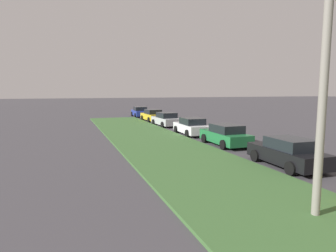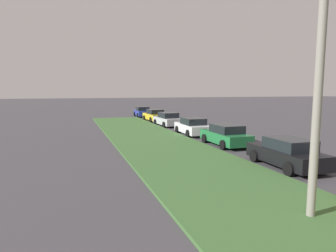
{
  "view_description": "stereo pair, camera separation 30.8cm",
  "coord_description": "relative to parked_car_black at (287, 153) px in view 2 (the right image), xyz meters",
  "views": [
    {
      "loc": [
        0.58,
        12.96,
        3.79
      ],
      "look_at": [
        18.99,
        6.41,
        1.38
      ],
      "focal_mm": 30.92,
      "sensor_mm": 36.0,
      "label": 1
    },
    {
      "loc": [
        0.48,
        12.67,
        3.79
      ],
      "look_at": [
        18.99,
        6.41,
        1.38
      ],
      "focal_mm": 30.92,
      "sensor_mm": 36.0,
      "label": 2
    }
  ],
  "objects": [
    {
      "name": "parked_car_silver",
      "position": [
        17.72,
        0.25,
        0.0
      ],
      "size": [
        4.39,
        2.2,
        1.47
      ],
      "rotation": [
        0.0,
        0.0,
        0.05
      ],
      "color": "#B2B5BA",
      "rests_on": "ground"
    },
    {
      "name": "parked_car_black",
      "position": [
        0.0,
        0.0,
        0.0
      ],
      "size": [
        4.36,
        2.14,
        1.47
      ],
      "rotation": [
        0.0,
        0.0,
        -0.04
      ],
      "color": "black",
      "rests_on": "ground"
    },
    {
      "name": "streetlight",
      "position": [
        -5.08,
        3.11,
        3.67
      ],
      "size": [
        0.82,
        2.85,
        7.5
      ],
      "color": "gray",
      "rests_on": "ground"
    },
    {
      "name": "grass_median",
      "position": [
        -1.87,
        4.29,
        -0.66
      ],
      "size": [
        60.0,
        6.0,
        0.12
      ],
      "primitive_type": "cube",
      "color": "#3D6633",
      "rests_on": "ground"
    },
    {
      "name": "parked_car_blue",
      "position": [
        29.5,
        0.17,
        0.0
      ],
      "size": [
        4.38,
        2.17,
        1.47
      ],
      "rotation": [
        0.0,
        0.0,
        -0.05
      ],
      "color": "#23389E",
      "rests_on": "ground"
    },
    {
      "name": "parked_car_yellow",
      "position": [
        23.05,
        0.17,
        0.0
      ],
      "size": [
        4.38,
        2.17,
        1.47
      ],
      "rotation": [
        0.0,
        0.0,
        0.04
      ],
      "color": "gold",
      "rests_on": "ground"
    },
    {
      "name": "parked_car_green",
      "position": [
        6.04,
        -0.04,
        0.0
      ],
      "size": [
        4.3,
        2.02,
        1.47
      ],
      "rotation": [
        0.0,
        0.0,
        -0.0
      ],
      "color": "#1E6B38",
      "rests_on": "ground"
    },
    {
      "name": "parked_car_white",
      "position": [
        11.26,
        0.18,
        0.0
      ],
      "size": [
        4.35,
        2.11,
        1.47
      ],
      "rotation": [
        0.0,
        0.0,
        -0.03
      ],
      "color": "silver",
      "rests_on": "ground"
    }
  ]
}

